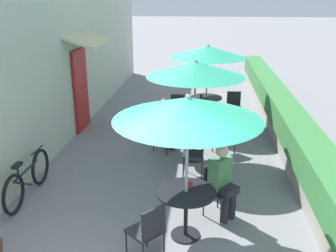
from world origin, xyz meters
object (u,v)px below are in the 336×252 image
(patio_umbrella_mid, at_px, (196,69))
(bicycle_leaning, at_px, (28,179))
(patio_table_mid, at_px, (194,135))
(patio_table_near, at_px, (186,202))
(cafe_chair_mid_back, at_px, (222,130))
(seated_patron_near_left, at_px, (223,179))
(patio_umbrella_far, at_px, (208,52))
(cafe_chair_near_left, at_px, (217,186))
(cafe_chair_near_right, at_px, (148,229))
(cafe_chair_far_right, at_px, (234,105))
(cafe_chair_mid_right, at_px, (197,151))
(patio_umbrella_near, at_px, (188,109))
(cafe_chair_far_left, at_px, (178,106))
(cafe_chair_mid_left, at_px, (163,131))
(patio_table_far, at_px, (206,103))
(coffee_cup_near, at_px, (190,184))
(seated_patron_mid_left, at_px, (165,122))
(coffee_cup_far, at_px, (201,96))

(patio_umbrella_mid, distance_m, bicycle_leaning, 3.79)
(patio_table_mid, bearing_deg, patio_table_near, -90.33)
(cafe_chair_mid_back, bearing_deg, seated_patron_near_left, 56.81)
(patio_umbrella_mid, distance_m, patio_umbrella_far, 2.47)
(cafe_chair_near_left, bearing_deg, patio_table_near, 5.64)
(patio_umbrella_mid, xyz_separation_m, bicycle_leaning, (-2.84, -1.93, -1.62))
(patio_table_near, relative_size, cafe_chair_near_right, 1.00)
(patio_umbrella_mid, xyz_separation_m, cafe_chair_far_right, (1.01, 2.58, -1.46))
(cafe_chair_near_right, xyz_separation_m, cafe_chair_mid_right, (0.56, 2.63, 0.00))
(patio_umbrella_near, height_order, cafe_chair_far_left, patio_umbrella_near)
(seated_patron_near_left, distance_m, patio_table_mid, 2.28)
(patio_umbrella_mid, relative_size, cafe_chair_mid_right, 2.51)
(cafe_chair_far_right, bearing_deg, cafe_chair_mid_left, 49.96)
(patio_umbrella_near, height_order, patio_umbrella_mid, same)
(cafe_chair_mid_right, relative_size, patio_table_far, 1.00)
(seated_patron_near_left, height_order, patio_table_far, seated_patron_near_left)
(cafe_chair_near_left, height_order, coffee_cup_near, cafe_chair_near_left)
(cafe_chair_far_left, bearing_deg, patio_umbrella_near, -87.04)
(seated_patron_mid_left, bearing_deg, patio_table_far, 95.24)
(patio_table_near, xyz_separation_m, cafe_chair_mid_left, (-0.70, 3.08, -0.05))
(cafe_chair_mid_right, distance_m, cafe_chair_far_right, 3.47)
(patio_table_near, distance_m, cafe_chair_near_right, 0.78)
(cafe_chair_mid_left, height_order, cafe_chair_mid_back, same)
(cafe_chair_near_left, distance_m, patio_table_mid, 2.19)
(patio_umbrella_mid, distance_m, cafe_chair_far_left, 2.82)
(seated_patron_mid_left, height_order, patio_table_far, seated_patron_mid_left)
(cafe_chair_near_left, xyz_separation_m, seated_patron_mid_left, (-1.10, 2.55, 0.17))
(patio_table_mid, relative_size, patio_umbrella_far, 0.40)
(patio_umbrella_near, distance_m, patio_umbrella_far, 5.24)
(cafe_chair_mid_left, distance_m, cafe_chair_far_right, 2.85)
(patio_table_near, height_order, patio_table_mid, same)
(patio_table_mid, height_order, patio_umbrella_far, patio_umbrella_far)
(patio_umbrella_near, height_order, patio_table_far, patio_umbrella_near)
(cafe_chair_near_left, height_order, seated_patron_near_left, seated_patron_near_left)
(cafe_chair_mid_left, height_order, coffee_cup_far, cafe_chair_mid_left)
(patio_table_mid, height_order, cafe_chair_far_left, cafe_chair_far_left)
(patio_umbrella_near, bearing_deg, cafe_chair_far_right, 79.11)
(patio_umbrella_mid, height_order, cafe_chair_mid_right, patio_umbrella_mid)
(coffee_cup_near, distance_m, patio_umbrella_mid, 2.90)
(patio_table_far, bearing_deg, coffee_cup_near, -92.39)
(cafe_chair_mid_back, relative_size, bicycle_leaning, 0.51)
(seated_patron_mid_left, xyz_separation_m, cafe_chair_mid_right, (0.75, -1.18, -0.17))
(cafe_chair_mid_right, relative_size, coffee_cup_far, 9.67)
(coffee_cup_far, bearing_deg, bicycle_leaning, -124.37)
(seated_patron_near_left, relative_size, cafe_chair_mid_left, 1.44)
(patio_umbrella_mid, bearing_deg, cafe_chair_mid_left, 156.65)
(coffee_cup_near, height_order, patio_umbrella_mid, patio_umbrella_mid)
(patio_table_near, height_order, cafe_chair_mid_back, cafe_chair_mid_back)
(cafe_chair_near_right, bearing_deg, cafe_chair_far_left, 41.93)
(patio_umbrella_near, distance_m, cafe_chair_mid_back, 3.61)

